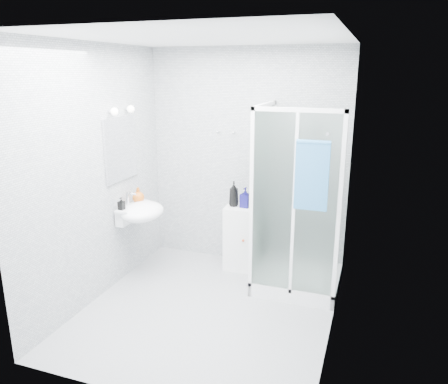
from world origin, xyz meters
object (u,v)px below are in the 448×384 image
at_px(shower_enclosure, 290,249).
at_px(shampoo_bottle_b, 245,198).
at_px(hand_towel, 312,174).
at_px(soap_dispenser_black, 121,204).
at_px(storage_cabinet, 239,238).
at_px(wall_basin, 140,212).
at_px(shampoo_bottle_a, 234,194).
at_px(soap_dispenser_orange, 138,195).

distance_m(shower_enclosure, shampoo_bottle_b, 0.81).
relative_size(hand_towel, soap_dispenser_black, 4.88).
height_order(shower_enclosure, hand_towel, shower_enclosure).
bearing_deg(shower_enclosure, hand_towel, -58.79).
bearing_deg(storage_cabinet, wall_basin, -151.77).
height_order(wall_basin, shampoo_bottle_a, shampoo_bottle_a).
bearing_deg(shampoo_bottle_a, soap_dispenser_orange, -154.28).
height_order(storage_cabinet, hand_towel, hand_towel).
bearing_deg(wall_basin, shampoo_bottle_b, 29.88).
xyz_separation_m(storage_cabinet, shampoo_bottle_b, (0.07, 0.00, 0.51)).
relative_size(shampoo_bottle_a, soap_dispenser_orange, 1.69).
height_order(storage_cabinet, soap_dispenser_orange, soap_dispenser_orange).
xyz_separation_m(hand_towel, soap_dispenser_black, (-2.02, -0.09, -0.47)).
bearing_deg(hand_towel, shampoo_bottle_a, 145.20).
height_order(hand_towel, soap_dispenser_orange, hand_towel).
xyz_separation_m(shampoo_bottle_a, soap_dispenser_orange, (-1.00, -0.48, 0.02)).
bearing_deg(soap_dispenser_black, hand_towel, 2.59).
xyz_separation_m(storage_cabinet, soap_dispenser_orange, (-1.07, -0.48, 0.56)).
distance_m(shower_enclosure, storage_cabinet, 0.73).
bearing_deg(hand_towel, shampoo_bottle_b, 140.88).
xyz_separation_m(shampoo_bottle_b, soap_dispenser_black, (-1.17, -0.78, 0.03)).
distance_m(shower_enclosure, shampoo_bottle_a, 0.93).
bearing_deg(shower_enclosure, shampoo_bottle_a, 159.02).
bearing_deg(wall_basin, storage_cabinet, 31.46).
distance_m(shampoo_bottle_a, soap_dispenser_black, 1.29).
relative_size(shower_enclosure, shampoo_bottle_a, 6.70).
bearing_deg(soap_dispenser_orange, storage_cabinet, 24.11).
xyz_separation_m(shampoo_bottle_a, soap_dispenser_black, (-1.03, -0.78, 0.00)).
bearing_deg(wall_basin, shampoo_bottle_a, 33.50).
bearing_deg(wall_basin, soap_dispenser_black, -125.09).
relative_size(shower_enclosure, hand_towel, 3.00).
relative_size(storage_cabinet, soap_dispenser_orange, 4.42).
bearing_deg(soap_dispenser_black, storage_cabinet, 35.11).
relative_size(soap_dispenser_orange, soap_dispenser_black, 1.29).
bearing_deg(shower_enclosure, storage_cabinet, 157.20).
distance_m(shower_enclosure, hand_towel, 1.06).
distance_m(wall_basin, shampoo_bottle_b, 1.22).
height_order(wall_basin, storage_cabinet, wall_basin).
bearing_deg(shampoo_bottle_b, wall_basin, -150.12).
height_order(soap_dispenser_orange, soap_dispenser_black, soap_dispenser_orange).
bearing_deg(shower_enclosure, soap_dispenser_black, -164.52).
xyz_separation_m(storage_cabinet, hand_towel, (0.92, -0.68, 1.01)).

